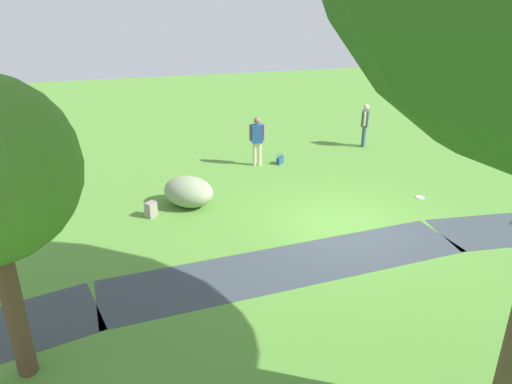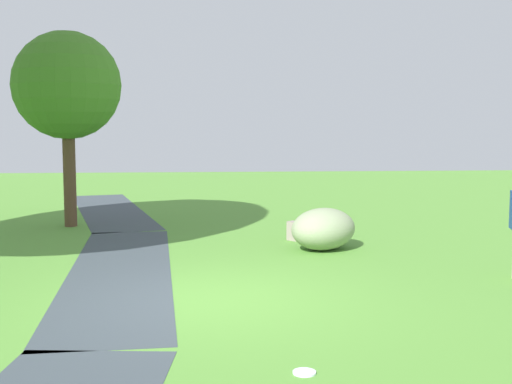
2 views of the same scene
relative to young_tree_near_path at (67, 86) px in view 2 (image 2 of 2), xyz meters
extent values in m
plane|color=#569136|center=(-6.92, -3.20, -3.31)|extent=(48.00, 48.00, 0.00)
cube|color=#3A444A|center=(-4.97, -1.77, -3.30)|extent=(8.10, 2.22, 0.01)
cube|color=#3A444A|center=(2.90, -0.53, -3.30)|extent=(8.17, 3.54, 0.01)
cylinder|color=brown|center=(0.00, 0.00, -2.08)|extent=(0.29, 0.29, 2.45)
sphere|color=#457D27|center=(0.00, 0.00, 0.03)|extent=(2.53, 2.53, 2.53)
ellipsoid|color=gray|center=(-3.37, -5.50, -2.90)|extent=(1.79, 1.81, 0.82)
cube|color=gray|center=(-2.32, -5.07, -3.11)|extent=(0.34, 0.34, 0.40)
cube|color=gray|center=(-2.23, -5.17, -3.19)|extent=(0.18, 0.18, 0.18)
cylinder|color=white|center=(-9.78, -4.17, -3.30)|extent=(0.23, 0.23, 0.02)
camera|label=1|loc=(-1.78, 6.53, 2.15)|focal=33.62mm
camera|label=2|loc=(-16.18, -3.20, -0.81)|focal=47.20mm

